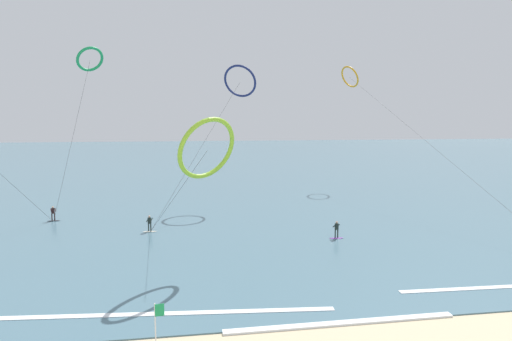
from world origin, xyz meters
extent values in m
cube|color=slate|center=(0.00, 108.77, 0.04)|extent=(400.00, 200.00, 0.08)
ellipsoid|color=silver|center=(-9.96, 30.41, 0.11)|extent=(1.40, 0.40, 0.06)
cylinder|color=#1E2823|center=(-9.84, 30.33, 0.54)|extent=(0.12, 0.12, 0.80)
cylinder|color=#1E2823|center=(-10.08, 30.48, 0.54)|extent=(0.12, 0.12, 0.80)
cube|color=#1E2823|center=(-9.96, 30.41, 1.25)|extent=(0.38, 0.34, 0.62)
sphere|color=tan|center=(-9.96, 30.41, 1.67)|extent=(0.22, 0.22, 0.22)
cylinder|color=#1E2823|center=(-9.77, 30.41, 1.30)|extent=(0.34, 0.48, 0.39)
cylinder|color=#1E2823|center=(-10.15, 30.64, 1.30)|extent=(0.34, 0.48, 0.39)
ellipsoid|color=black|center=(-21.13, 36.73, 0.11)|extent=(1.40, 0.40, 0.06)
cylinder|color=black|center=(-21.00, 36.79, 0.54)|extent=(0.12, 0.12, 0.80)
cylinder|color=black|center=(-21.26, 36.67, 0.54)|extent=(0.12, 0.12, 0.80)
cube|color=black|center=(-21.13, 36.73, 1.25)|extent=(0.37, 0.32, 0.62)
sphere|color=tan|center=(-21.13, 36.73, 1.67)|extent=(0.22, 0.22, 0.22)
cylinder|color=black|center=(-20.93, 36.94, 1.30)|extent=(0.29, 0.49, 0.39)
cylinder|color=black|center=(-21.33, 36.76, 1.30)|extent=(0.29, 0.49, 0.39)
ellipsoid|color=purple|center=(8.06, 25.23, 0.11)|extent=(1.40, 0.40, 0.06)
cylinder|color=#1E2823|center=(7.92, 25.20, 0.54)|extent=(0.12, 0.12, 0.80)
cylinder|color=#1E2823|center=(8.19, 25.26, 0.54)|extent=(0.12, 0.12, 0.80)
cube|color=#1E2823|center=(8.06, 25.23, 1.25)|extent=(0.36, 0.27, 0.62)
sphere|color=tan|center=(8.06, 25.23, 1.67)|extent=(0.22, 0.22, 0.22)
cylinder|color=#1E2823|center=(7.84, 25.30, 1.30)|extent=(0.20, 0.51, 0.39)
cylinder|color=#1E2823|center=(8.27, 25.40, 1.30)|extent=(0.20, 0.51, 0.39)
torus|color=orange|center=(21.44, 57.93, 18.67)|extent=(3.22, 4.38, 3.61)
cylinder|color=#3F3F3F|center=(22.30, 35.52, 9.27)|extent=(1.75, 44.83, 18.55)
torus|color=#8CC62D|center=(-4.45, 18.66, 9.34)|extent=(5.34, 4.63, 4.77)
cylinder|color=#3F3F3F|center=(-7.21, 24.53, 4.58)|extent=(5.53, 11.77, 9.18)
cylinder|color=#3F3F3F|center=(-22.51, 28.10, 6.35)|extent=(2.79, 17.28, 12.72)
torus|color=#199351|center=(-17.32, 40.97, 18.55)|extent=(3.86, 3.63, 2.86)
cylinder|color=#3F3F3F|center=(-19.23, 38.85, 9.20)|extent=(3.84, 4.27, 18.39)
torus|color=navy|center=(0.99, 44.62, 16.54)|extent=(5.15, 4.31, 4.24)
cylinder|color=#3F3F3F|center=(-4.48, 37.51, 8.20)|extent=(10.97, 14.24, 16.41)
cylinder|color=silver|center=(-7.45, 6.76, 1.42)|extent=(0.06, 0.06, 2.83)
cube|color=#199351|center=(-7.23, 6.76, 2.48)|extent=(0.44, 0.08, 0.60)
cube|color=white|center=(2.63, 8.80, 0.06)|extent=(13.48, 0.64, 0.12)
cube|color=white|center=(-7.08, 11.39, 0.06)|extent=(19.75, 2.17, 0.12)
cube|color=white|center=(13.64, 12.11, 0.06)|extent=(11.46, 0.83, 0.12)
camera|label=1|loc=(-5.57, -13.02, 11.54)|focal=29.87mm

